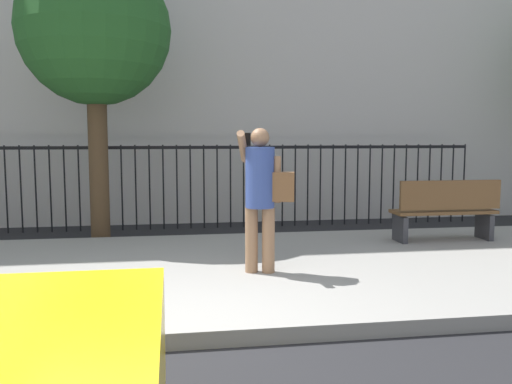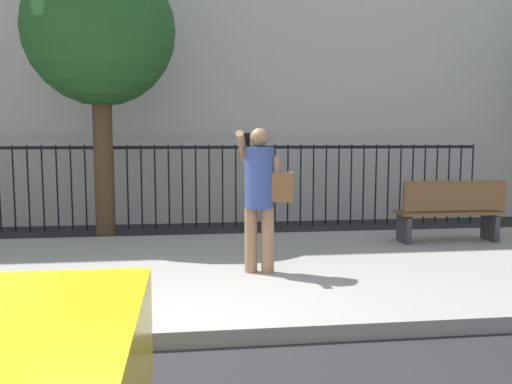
{
  "view_description": "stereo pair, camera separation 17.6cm",
  "coord_description": "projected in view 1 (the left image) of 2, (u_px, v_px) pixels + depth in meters",
  "views": [
    {
      "loc": [
        0.06,
        -4.24,
        1.75
      ],
      "look_at": [
        1.06,
        2.15,
        1.08
      ],
      "focal_mm": 37.26,
      "sensor_mm": 36.0,
      "label": 1
    },
    {
      "loc": [
        0.24,
        -4.26,
        1.75
      ],
      "look_at": [
        1.06,
        2.15,
        1.08
      ],
      "focal_mm": 37.26,
      "sensor_mm": 36.0,
      "label": 2
    }
  ],
  "objects": [
    {
      "name": "sidewalk",
      "position": [
        170.0,
        274.0,
        6.49
      ],
      "size": [
        28.0,
        4.4,
        0.15
      ],
      "primitive_type": "cube",
      "color": "gray",
      "rests_on": "ground"
    },
    {
      "name": "street_bench",
      "position": [
        446.0,
        209.0,
        8.11
      ],
      "size": [
        1.6,
        0.45,
        0.95
      ],
      "color": "brown",
      "rests_on": "sidewalk"
    },
    {
      "name": "iron_fence",
      "position": [
        170.0,
        176.0,
        10.03
      ],
      "size": [
        12.03,
        0.04,
        1.6
      ],
      "color": "black",
      "rests_on": "ground"
    },
    {
      "name": "pedestrian_on_phone",
      "position": [
        262.0,
        189.0,
        6.19
      ],
      "size": [
        0.71,
        0.51,
        1.7
      ],
      "color": "#936B4C",
      "rests_on": "sidewalk"
    },
    {
      "name": "ground_plane",
      "position": [
        168.0,
        352.0,
        4.34
      ],
      "size": [
        60.0,
        60.0,
        0.0
      ],
      "primitive_type": "plane",
      "color": "black"
    },
    {
      "name": "street_tree_far",
      "position": [
        95.0,
        32.0,
        8.52
      ],
      "size": [
        2.43,
        2.43,
        4.69
      ],
      "color": "#4C3823",
      "rests_on": "ground"
    }
  ]
}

